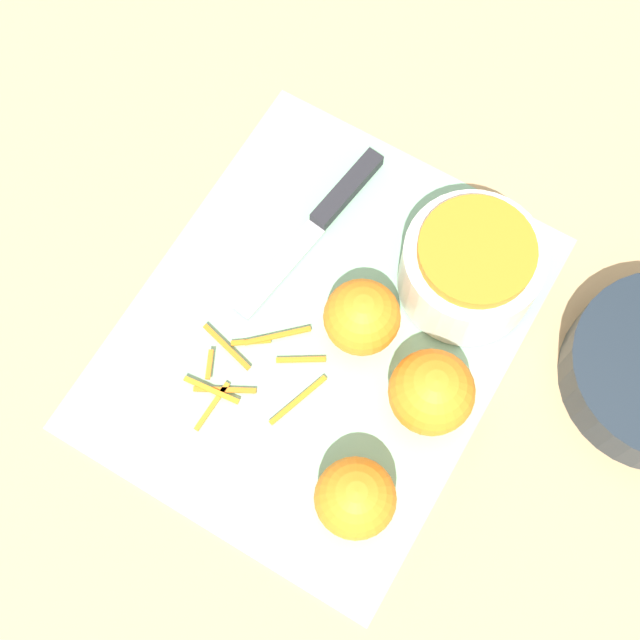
{
  "coord_description": "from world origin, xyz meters",
  "views": [
    {
      "loc": [
        0.26,
        0.15,
        0.87
      ],
      "look_at": [
        0.0,
        0.0,
        0.04
      ],
      "focal_mm": 50.0,
      "sensor_mm": 36.0,
      "label": 1
    }
  ],
  "objects_px": {
    "bowl_speckled": "(471,267)",
    "orange_back": "(362,317)",
    "orange_left": "(432,392)",
    "orange_right": "(355,498)",
    "knife": "(334,205)"
  },
  "relations": [
    {
      "from": "bowl_speckled",
      "to": "orange_back",
      "type": "xyz_separation_m",
      "value": [
        0.1,
        -0.07,
        -0.0
      ]
    },
    {
      "from": "bowl_speckled",
      "to": "orange_left",
      "type": "distance_m",
      "value": 0.14
    },
    {
      "from": "orange_left",
      "to": "orange_right",
      "type": "relative_size",
      "value": 1.09
    },
    {
      "from": "knife",
      "to": "orange_right",
      "type": "xyz_separation_m",
      "value": [
        0.26,
        0.18,
        0.03
      ]
    },
    {
      "from": "orange_back",
      "to": "knife",
      "type": "bearing_deg",
      "value": -138.6
    },
    {
      "from": "bowl_speckled",
      "to": "orange_right",
      "type": "relative_size",
      "value": 1.83
    },
    {
      "from": "knife",
      "to": "orange_right",
      "type": "height_order",
      "value": "orange_right"
    },
    {
      "from": "bowl_speckled",
      "to": "orange_left",
      "type": "xyz_separation_m",
      "value": [
        0.13,
        0.03,
        -0.0
      ]
    },
    {
      "from": "orange_right",
      "to": "knife",
      "type": "bearing_deg",
      "value": -146.21
    },
    {
      "from": "knife",
      "to": "orange_back",
      "type": "xyz_separation_m",
      "value": [
        0.11,
        0.09,
        0.03
      ]
    },
    {
      "from": "orange_left",
      "to": "orange_right",
      "type": "height_order",
      "value": "orange_left"
    },
    {
      "from": "knife",
      "to": "orange_right",
      "type": "distance_m",
      "value": 0.32
    },
    {
      "from": "orange_left",
      "to": "bowl_speckled",
      "type": "bearing_deg",
      "value": -168.42
    },
    {
      "from": "bowl_speckled",
      "to": "knife",
      "type": "height_order",
      "value": "bowl_speckled"
    },
    {
      "from": "bowl_speckled",
      "to": "knife",
      "type": "bearing_deg",
      "value": -92.12
    }
  ]
}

